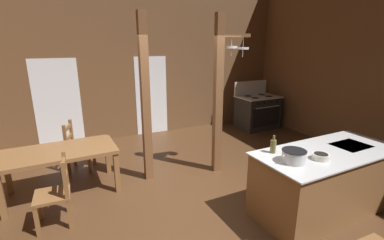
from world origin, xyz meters
The scene contains 14 objects.
ground_plane centered at (0.00, 0.00, -0.05)m, with size 8.98×8.06×0.10m, color #4C301C.
wall_back centered at (0.00, 3.70, 2.26)m, with size 8.98×0.14×4.52m, color brown.
glazed_door_back_left centered at (-1.84, 3.62, 1.02)m, with size 1.00×0.01×2.05m, color white.
glazed_panel_back_right centered at (0.41, 3.62, 1.02)m, with size 0.84×0.01×2.05m, color white.
kitchen_island centered at (1.62, -0.88, 0.47)m, with size 2.19×1.04×0.93m.
stove_range centered at (3.28, 2.79, 0.48)m, with size 1.17×0.87×1.32m.
support_post_with_pot_rack centered at (0.89, 0.91, 1.54)m, with size 0.66×0.24×2.87m.
support_post_center centered at (-0.42, 1.14, 1.44)m, with size 0.14×0.14×2.87m.
dining_table centered at (-1.82, 1.25, 0.65)m, with size 1.74×0.98×0.74m.
ladderback_chair_near_window centered at (-1.55, 2.08, 0.45)m, with size 0.55×0.55×0.95m.
ladderback_chair_by_post centered at (-1.88, 0.40, 0.45)m, with size 0.45×0.45×0.95m.
stockpot_on_counter centered at (0.89, -0.96, 1.01)m, with size 0.37×0.30×0.16m.
mixing_bowl_on_counter centered at (1.27, -1.04, 0.97)m, with size 0.21×0.21×0.08m.
bottle_tall_on_counter centered at (0.86, -0.61, 1.03)m, with size 0.08×0.08×0.25m.
Camera 1 is at (-1.57, -3.25, 2.37)m, focal length 25.25 mm.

